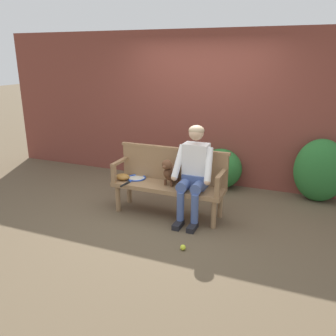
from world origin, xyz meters
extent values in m
plane|color=brown|center=(0.00, 0.00, 0.00)|extent=(40.00, 40.00, 0.00)
cube|color=brown|center=(0.00, 1.68, 1.31)|extent=(8.00, 0.30, 2.62)
ellipsoid|color=#286B2D|center=(1.99, 1.34, 0.50)|extent=(0.79, 0.49, 1.00)
ellipsoid|color=#286B2D|center=(0.43, 1.36, 0.34)|extent=(0.72, 0.61, 0.68)
cube|color=#93704C|center=(0.00, 0.00, 0.42)|extent=(1.61, 0.47, 0.06)
cylinder|color=#93704C|center=(-0.72, -0.17, 0.20)|extent=(0.07, 0.07, 0.39)
cylinder|color=#93704C|center=(0.72, -0.17, 0.20)|extent=(0.07, 0.07, 0.39)
cylinder|color=#93704C|center=(-0.72, 0.17, 0.20)|extent=(0.07, 0.07, 0.39)
cylinder|color=#93704C|center=(0.72, 0.17, 0.20)|extent=(0.07, 0.07, 0.39)
cube|color=#93704C|center=(0.00, 0.20, 0.68)|extent=(1.61, 0.05, 0.46)
cube|color=#93704C|center=(0.00, 0.20, 0.93)|extent=(1.65, 0.06, 0.04)
cube|color=#93704C|center=(-0.76, -0.19, 0.57)|extent=(0.06, 0.06, 0.24)
cube|color=#93704C|center=(-0.76, 0.00, 0.71)|extent=(0.06, 0.47, 0.04)
cube|color=#93704C|center=(0.76, -0.19, 0.57)|extent=(0.06, 0.06, 0.24)
cube|color=#93704C|center=(0.76, 0.00, 0.71)|extent=(0.06, 0.47, 0.04)
cube|color=black|center=(0.28, -0.33, 0.04)|extent=(0.10, 0.24, 0.07)
cylinder|color=#475B93|center=(0.28, -0.25, 0.27)|extent=(0.10, 0.10, 0.40)
cylinder|color=#475B93|center=(0.28, -0.10, 0.53)|extent=(0.15, 0.30, 0.15)
cube|color=black|center=(0.48, -0.33, 0.04)|extent=(0.10, 0.24, 0.07)
cylinder|color=#475B93|center=(0.48, -0.25, 0.27)|extent=(0.10, 0.10, 0.40)
cylinder|color=#475B93|center=(0.48, -0.10, 0.53)|extent=(0.15, 0.30, 0.15)
cube|color=#475B93|center=(0.38, 0.05, 0.55)|extent=(0.32, 0.24, 0.20)
cube|color=white|center=(0.38, 0.07, 0.81)|extent=(0.34, 0.22, 0.52)
cylinder|color=white|center=(0.17, -0.04, 0.83)|extent=(0.14, 0.32, 0.44)
sphere|color=#DBB28E|center=(0.15, -0.15, 0.63)|extent=(0.09, 0.09, 0.09)
cylinder|color=white|center=(0.59, -0.04, 0.83)|extent=(0.14, 0.32, 0.44)
sphere|color=#DBB28E|center=(0.61, -0.15, 0.63)|extent=(0.09, 0.09, 0.09)
sphere|color=#DBB28E|center=(0.38, 0.05, 1.22)|extent=(0.20, 0.20, 0.20)
ellipsoid|color=tan|center=(0.38, 0.06, 1.25)|extent=(0.21, 0.21, 0.14)
cylinder|color=brown|center=(-0.03, -0.01, 0.49)|extent=(0.04, 0.04, 0.07)
cylinder|color=brown|center=(0.07, -0.03, 0.49)|extent=(0.04, 0.04, 0.07)
cylinder|color=brown|center=(0.00, 0.15, 0.49)|extent=(0.04, 0.04, 0.07)
cylinder|color=brown|center=(0.10, 0.13, 0.49)|extent=(0.04, 0.04, 0.07)
ellipsoid|color=brown|center=(0.03, 0.06, 0.62)|extent=(0.23, 0.30, 0.22)
sphere|color=brown|center=(0.01, -0.04, 0.64)|extent=(0.13, 0.13, 0.13)
sphere|color=brown|center=(0.01, -0.06, 0.77)|extent=(0.14, 0.14, 0.14)
ellipsoid|color=brown|center=(0.00, -0.12, 0.76)|extent=(0.07, 0.09, 0.05)
ellipsoid|color=brown|center=(-0.05, -0.04, 0.76)|extent=(0.05, 0.04, 0.10)
ellipsoid|color=brown|center=(0.07, -0.07, 0.76)|extent=(0.05, 0.04, 0.10)
sphere|color=brown|center=(0.05, 0.19, 0.66)|extent=(0.06, 0.06, 0.06)
torus|color=blue|center=(-0.54, 0.07, 0.46)|extent=(0.31, 0.31, 0.02)
cylinder|color=silver|center=(-0.54, 0.07, 0.45)|extent=(0.25, 0.25, 0.00)
cube|color=blue|center=(-0.55, -0.09, 0.46)|extent=(0.04, 0.07, 0.02)
cylinder|color=black|center=(-0.56, -0.23, 0.46)|extent=(0.04, 0.22, 0.03)
ellipsoid|color=#9E6B2D|center=(-0.70, -0.06, 0.50)|extent=(0.23, 0.18, 0.09)
sphere|color=#CCDB33|center=(0.54, -0.86, 0.03)|extent=(0.07, 0.07, 0.07)
camera|label=1|loc=(1.77, -4.34, 2.21)|focal=37.76mm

